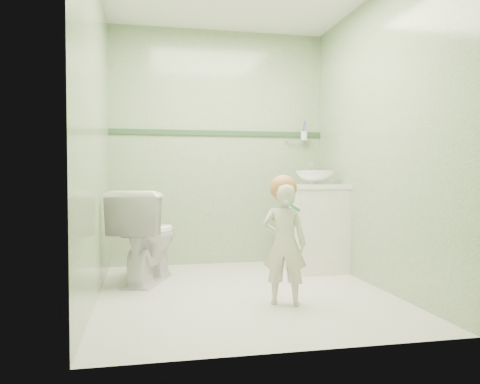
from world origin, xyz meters
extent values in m
plane|color=silver|center=(0.00, 0.00, 0.00)|extent=(2.50, 2.50, 0.00)
cube|color=#7AA071|center=(0.00, 1.25, 1.20)|extent=(2.20, 0.04, 2.40)
cube|color=#7AA071|center=(0.00, -1.25, 1.20)|extent=(2.20, 0.04, 2.40)
cube|color=#7AA071|center=(-1.10, 0.00, 1.20)|extent=(0.04, 2.50, 2.40)
cube|color=#7AA071|center=(1.10, 0.00, 1.20)|extent=(0.04, 2.50, 2.40)
cube|color=#2D4D2D|center=(0.00, 1.24, 1.35)|extent=(2.20, 0.02, 0.05)
cube|color=white|center=(0.84, 0.70, 0.40)|extent=(0.52, 0.50, 0.80)
cube|color=white|center=(0.84, 0.70, 0.81)|extent=(0.54, 0.52, 0.04)
imported|color=white|center=(0.84, 0.70, 0.89)|extent=(0.37, 0.37, 0.13)
cylinder|color=silver|center=(0.84, 0.90, 0.95)|extent=(0.03, 0.03, 0.18)
cylinder|color=silver|center=(0.84, 0.85, 1.03)|extent=(0.02, 0.12, 0.02)
cylinder|color=silver|center=(0.84, 1.20, 1.28)|extent=(0.26, 0.02, 0.02)
cylinder|color=silver|center=(0.90, 1.18, 1.33)|extent=(0.07, 0.07, 0.09)
cylinder|color=#7C4EAB|center=(0.90, 1.17, 1.40)|extent=(0.01, 0.01, 0.17)
cylinder|color=#D94040|center=(0.91, 1.19, 1.40)|extent=(0.01, 0.01, 0.17)
cylinder|color=blue|center=(0.89, 1.17, 1.40)|extent=(0.01, 0.01, 0.17)
imported|color=white|center=(-0.74, 0.54, 0.40)|extent=(0.68, 0.88, 0.79)
imported|color=beige|center=(0.21, -0.38, 0.43)|extent=(0.37, 0.31, 0.86)
sphere|color=#B47442|center=(0.21, -0.35, 0.82)|extent=(0.19, 0.19, 0.19)
cylinder|color=#139B68|center=(0.24, -0.53, 0.70)|extent=(0.11, 0.11, 0.06)
cube|color=white|center=(0.20, -0.46, 0.74)|extent=(0.03, 0.03, 0.02)
camera|label=1|loc=(-0.75, -3.53, 0.91)|focal=35.00mm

